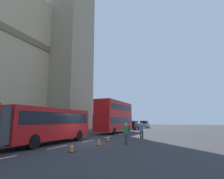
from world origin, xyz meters
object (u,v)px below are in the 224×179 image
(sedan_trailing, at_px, (144,124))
(pedestrian_by_kerb, at_px, (142,130))
(traffic_cone_east, at_px, (108,138))
(traffic_cone_west, at_px, (72,147))
(double_decker_bus, at_px, (115,116))
(traffic_cone_middle, at_px, (99,142))
(pedestrian_near_cones, at_px, (126,133))
(sedan_lead, at_px, (133,125))

(sedan_trailing, height_order, pedestrian_by_kerb, sedan_trailing)
(sedan_trailing, height_order, traffic_cone_east, sedan_trailing)
(traffic_cone_west, bearing_deg, pedestrian_by_kerb, -11.64)
(sedan_trailing, relative_size, pedestrian_by_kerb, 2.60)
(pedestrian_by_kerb, bearing_deg, sedan_trailing, 12.00)
(double_decker_bus, height_order, traffic_cone_middle, double_decker_bus)
(traffic_cone_east, bearing_deg, traffic_cone_middle, -170.38)
(traffic_cone_middle, height_order, pedestrian_near_cones, pedestrian_near_cones)
(sedan_lead, relative_size, traffic_cone_middle, 7.59)
(double_decker_bus, xyz_separation_m, sedan_trailing, (20.67, -0.10, -1.80))
(traffic_cone_middle, distance_m, pedestrian_by_kerb, 6.80)
(sedan_lead, distance_m, pedestrian_by_kerb, 19.89)
(double_decker_bus, distance_m, traffic_cone_middle, 15.29)
(traffic_cone_east, height_order, pedestrian_near_cones, pedestrian_near_cones)
(traffic_cone_east, bearing_deg, double_decker_bus, 18.42)
(sedan_lead, xyz_separation_m, sedan_trailing, (9.77, -0.26, 0.00))
(sedan_lead, distance_m, sedan_trailing, 9.77)
(traffic_cone_east, xyz_separation_m, pedestrian_near_cones, (-1.66, -2.31, 0.63))
(sedan_trailing, distance_m, pedestrian_near_cones, 34.36)
(traffic_cone_west, distance_m, traffic_cone_east, 6.37)
(double_decker_bus, height_order, sedan_lead, double_decker_bus)
(sedan_lead, relative_size, pedestrian_near_cones, 2.60)
(pedestrian_by_kerb, bearing_deg, pedestrian_near_cones, 179.57)
(double_decker_bus, distance_m, traffic_cone_west, 18.48)
(double_decker_bus, relative_size, sedan_trailing, 2.36)
(double_decker_bus, bearing_deg, traffic_cone_east, -161.58)
(traffic_cone_middle, bearing_deg, sedan_trailing, 6.87)
(traffic_cone_west, bearing_deg, double_decker_bus, 13.05)
(sedan_lead, distance_m, pedestrian_near_cones, 24.87)
(sedan_trailing, bearing_deg, sedan_lead, 178.47)
(traffic_cone_west, height_order, pedestrian_near_cones, pedestrian_near_cones)
(pedestrian_near_cones, bearing_deg, pedestrian_by_kerb, -0.43)
(sedan_lead, relative_size, pedestrian_by_kerb, 2.60)
(sedan_lead, bearing_deg, traffic_cone_middle, -169.95)
(sedan_lead, height_order, traffic_cone_east, sedan_lead)
(sedan_trailing, distance_m, pedestrian_by_kerb, 29.26)
(sedan_trailing, relative_size, traffic_cone_middle, 7.59)
(pedestrian_near_cones, relative_size, pedestrian_by_kerb, 1.00)
(traffic_cone_west, bearing_deg, traffic_cone_east, 2.79)
(pedestrian_by_kerb, bearing_deg, traffic_cone_west, 168.36)
(sedan_trailing, relative_size, traffic_cone_east, 7.59)
(double_decker_bus, height_order, pedestrian_near_cones, double_decker_bus)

